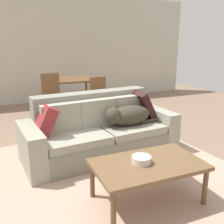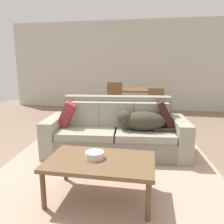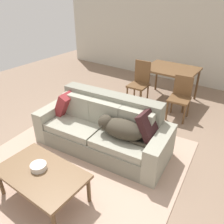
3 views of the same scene
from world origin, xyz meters
name	(u,v)px [view 1 (image 1 of 3)]	position (x,y,z in m)	size (l,w,h in m)	color
ground_plane	(106,161)	(0.00, 0.00, 0.00)	(10.00, 10.00, 0.00)	#836A56
back_partition	(49,50)	(0.00, 4.00, 1.35)	(8.00, 0.12, 2.70)	beige
area_rug	(122,177)	(0.01, -0.48, 0.01)	(2.89, 3.29, 0.01)	tan
couch	(99,132)	(0.01, 0.29, 0.33)	(2.23, 1.06, 0.87)	gray
dog_on_left_cushion	(127,115)	(0.39, 0.18, 0.56)	(0.84, 0.42, 0.30)	#3A3328
throw_pillow_by_left_arm	(44,121)	(-0.76, 0.26, 0.60)	(0.15, 0.41, 0.41)	maroon
throw_pillow_by_right_arm	(142,105)	(0.77, 0.41, 0.62)	(0.10, 0.46, 0.46)	#311718
coffee_table	(148,167)	(0.05, -1.00, 0.39)	(1.09, 0.66, 0.43)	brown
bowl_on_coffee_table	(141,160)	(-0.02, -0.98, 0.47)	(0.19, 0.19, 0.07)	silver
dining_table	(69,82)	(0.15, 2.60, 0.70)	(1.13, 0.91, 0.78)	brown
dining_chair_near_left	(52,96)	(-0.33, 2.06, 0.53)	(0.41, 0.41, 0.97)	brown
dining_chair_near_right	(100,96)	(0.65, 1.96, 0.48)	(0.44, 0.44, 0.86)	brown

